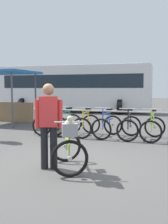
% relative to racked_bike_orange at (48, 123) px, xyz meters
% --- Properties ---
extents(ground_plane, '(80.00, 80.00, 0.00)m').
position_rel_racked_bike_orange_xyz_m(ground_plane, '(2.02, -3.21, -0.37)').
color(ground_plane, '#514F4C').
extents(bike_rack_rail, '(4.61, 0.18, 0.88)m').
position_rel_racked_bike_orange_xyz_m(bike_rack_rail, '(1.85, -0.23, 0.33)').
color(bike_rack_rail, '#99999E').
rests_on(bike_rack_rail, ground).
extents(racked_bike_orange, '(0.71, 1.13, 0.97)m').
position_rel_racked_bike_orange_xyz_m(racked_bike_orange, '(0.00, 0.00, 0.00)').
color(racked_bike_orange, black).
rests_on(racked_bike_orange, ground).
extents(racked_bike_teal, '(0.75, 1.17, 0.98)m').
position_rel_racked_bike_orange_xyz_m(racked_bike_teal, '(0.70, -0.02, 0.00)').
color(racked_bike_teal, black).
rests_on(racked_bike_teal, ground).
extents(racked_bike_yellow, '(0.66, 1.10, 0.97)m').
position_rel_racked_bike_orange_xyz_m(racked_bike_yellow, '(1.40, -0.04, 0.00)').
color(racked_bike_yellow, black).
rests_on(racked_bike_yellow, ground).
extents(racked_bike_blue, '(0.81, 1.18, 0.97)m').
position_rel_racked_bike_orange_xyz_m(racked_bike_blue, '(2.10, -0.06, 0.00)').
color(racked_bike_blue, black).
rests_on(racked_bike_blue, ground).
extents(racked_bike_black, '(0.70, 1.12, 0.97)m').
position_rel_racked_bike_orange_xyz_m(racked_bike_black, '(2.80, -0.07, 0.00)').
color(racked_bike_black, black).
rests_on(racked_bike_black, ground).
extents(racked_bike_lime, '(0.72, 1.12, 0.97)m').
position_rel_racked_bike_orange_xyz_m(racked_bike_lime, '(3.50, -0.09, 0.00)').
color(racked_bike_lime, black).
rests_on(racked_bike_lime, ground).
extents(featured_bicycle, '(1.07, 1.26, 1.09)m').
position_rel_racked_bike_orange_xyz_m(featured_bicycle, '(2.18, -3.68, 0.12)').
color(featured_bicycle, black).
rests_on(featured_bicycle, ground).
extents(person_with_featured_bike, '(0.50, 0.30, 1.64)m').
position_rel_racked_bike_orange_xyz_m(person_with_featured_bike, '(1.79, -3.67, 0.54)').
color(person_with_featured_bike, black).
rests_on(person_with_featured_bike, ground).
extents(bus_distant, '(10.06, 3.56, 3.08)m').
position_rel_racked_bike_orange_xyz_m(bus_distant, '(-2.17, 8.72, 1.37)').
color(bus_distant, silver).
rests_on(bus_distant, ground).
extents(market_stall, '(3.19, 2.43, 2.30)m').
position_rel_racked_bike_orange_xyz_m(market_stall, '(-3.22, 2.18, 1.03)').
color(market_stall, '#4C4C51').
rests_on(market_stall, ground).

